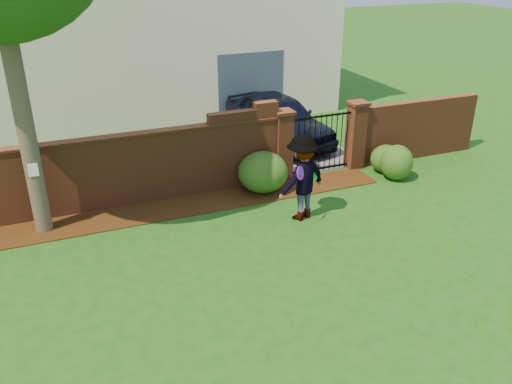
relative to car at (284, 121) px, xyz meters
name	(u,v)px	position (x,y,z in m)	size (l,w,h in m)	color
ground	(255,277)	(-3.56, -6.46, -0.76)	(80.00, 80.00, 0.01)	#1D4F13
mulch_bed	(164,210)	(-4.51, -3.12, -0.74)	(11.10, 1.08, 0.03)	#331C09
brick_wall	(110,171)	(-5.57, -2.46, 0.17)	(8.70, 0.31, 2.16)	brown
brick_wall_return	(415,130)	(3.04, -2.46, 0.09)	(4.00, 0.25, 1.70)	brown
pillar_left	(283,145)	(-1.16, -2.46, 0.20)	(0.50, 0.50, 1.88)	brown
pillar_right	(356,135)	(1.04, -2.46, 0.20)	(0.50, 0.50, 1.88)	brown
iron_gate	(320,143)	(-0.06, -2.46, 0.10)	(1.78, 0.03, 1.60)	black
driveway	(262,130)	(-0.06, 1.54, -0.75)	(3.20, 8.00, 0.01)	slate
house	(156,21)	(-2.56, 5.54, 2.41)	(12.40, 6.40, 6.30)	#F2E7CB
car	(284,121)	(0.00, 0.00, 0.00)	(1.78, 4.43, 1.51)	black
paper_notice	(33,170)	(-7.16, -3.25, 0.74)	(0.20, 0.01, 0.28)	white
shrub_left	(263,172)	(-1.94, -2.98, -0.24)	(1.26, 1.26, 1.03)	#1E5118
shrub_middle	(396,162)	(1.62, -3.61, -0.28)	(0.86, 0.86, 0.94)	#1E5118
shrub_right	(386,159)	(1.66, -3.10, -0.37)	(0.86, 0.86, 0.76)	#1E5118
man	(303,178)	(-1.68, -4.68, 0.23)	(1.28, 0.73, 1.98)	gray
frisbee_purple	(300,173)	(-1.97, -5.08, 0.56)	(0.30, 0.30, 0.03)	purple
frisbee_green	(313,176)	(-1.40, -4.61, 0.22)	(0.30, 0.30, 0.03)	green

